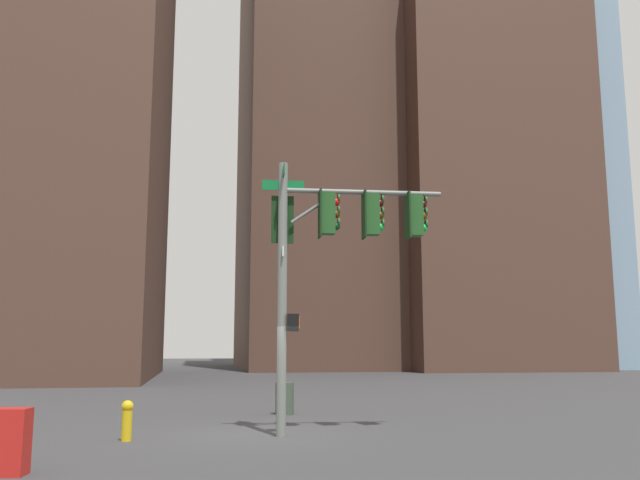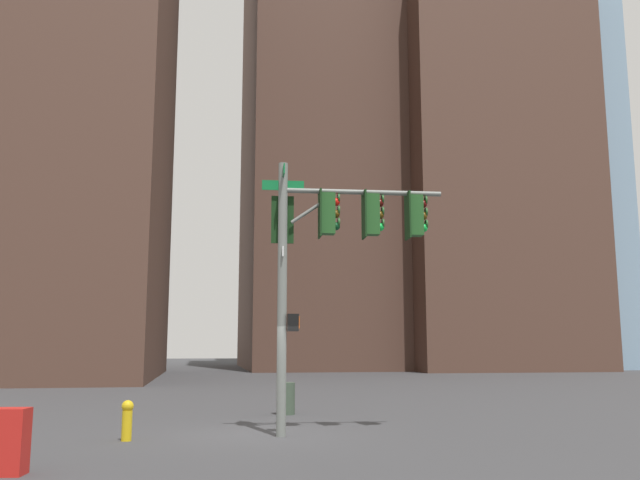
{
  "view_description": "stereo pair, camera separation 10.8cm",
  "coord_description": "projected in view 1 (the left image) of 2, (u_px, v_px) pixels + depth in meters",
  "views": [
    {
      "loc": [
        -16.18,
        1.47,
        2.05
      ],
      "look_at": [
        -0.45,
        -1.35,
        4.57
      ],
      "focal_mm": 37.84,
      "sensor_mm": 36.0,
      "label": 1
    },
    {
      "loc": [
        -16.2,
        1.37,
        2.05
      ],
      "look_at": [
        -0.45,
        -1.35,
        4.57
      ],
      "focal_mm": 37.84,
      "sensor_mm": 36.0,
      "label": 2
    }
  ],
  "objects": [
    {
      "name": "building_brick_midblock",
      "position": [
        319.0,
        140.0,
        67.91
      ],
      "size": [
        22.89,
        15.02,
        45.24
      ],
      "primitive_type": "cube",
      "color": "#4C3328",
      "rests_on": "ground_plane"
    },
    {
      "name": "litter_bin",
      "position": [
        285.0,
        399.0,
        20.41
      ],
      "size": [
        0.56,
        0.56,
        0.95
      ],
      "primitive_type": "cylinder",
      "color": "#384738",
      "rests_on": "ground_plane"
    },
    {
      "name": "building_brick_nearside",
      "position": [
        51.0,
        70.0,
        46.72
      ],
      "size": [
        22.39,
        15.51,
        41.93
      ],
      "primitive_type": "cube",
      "color": "#4C3328",
      "rests_on": "ground_plane"
    },
    {
      "name": "building_brick_farside",
      "position": [
        469.0,
        181.0,
        64.59
      ],
      "size": [
        19.17,
        16.36,
        35.43
      ],
      "primitive_type": "cube",
      "color": "#4C3328",
      "rests_on": "ground_plane"
    },
    {
      "name": "fire_hydrant",
      "position": [
        127.0,
        419.0,
        14.72
      ],
      "size": [
        0.34,
        0.26,
        0.87
      ],
      "color": "gold",
      "rests_on": "ground_plane"
    },
    {
      "name": "signal_pole_assembly",
      "position": [
        328.0,
        240.0,
        16.25
      ],
      "size": [
        1.12,
        4.41,
        6.44
      ],
      "rotation": [
        0.0,
        0.0,
        4.65
      ],
      "color": "slate",
      "rests_on": "ground_plane"
    },
    {
      "name": "building_glass_tower",
      "position": [
        425.0,
        62.0,
        75.13
      ],
      "size": [
        29.49,
        27.8,
        66.87
      ],
      "primitive_type": "cube",
      "color": "#7A99B2",
      "rests_on": "ground_plane"
    },
    {
      "name": "ground_plane",
      "position": [
        259.0,
        435.0,
        15.67
      ],
      "size": [
        200.0,
        200.0,
        0.0
      ],
      "primitive_type": "plane",
      "color": "#38383A"
    },
    {
      "name": "newspaper_box",
      "position": [
        10.0,
        442.0,
        10.83
      ],
      "size": [
        0.5,
        0.61,
        1.05
      ],
      "primitive_type": "cube",
      "rotation": [
        0.0,
        0.0,
        -0.12
      ],
      "color": "red",
      "rests_on": "ground_plane"
    }
  ]
}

